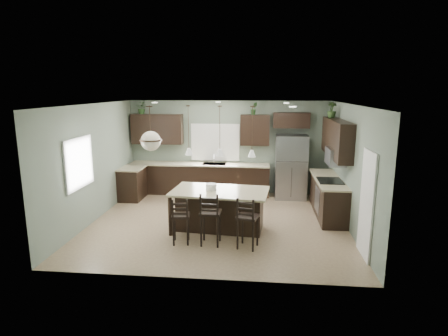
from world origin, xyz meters
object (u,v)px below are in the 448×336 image
bar_stool_left (181,220)px  bar_stool_right (248,222)px  plant_back_left (142,108)px  bar_stool_center (211,218)px  kitchen_island (220,210)px  refrigerator (291,167)px  serving_dish (211,187)px

bar_stool_left → bar_stool_right: 1.38m
bar_stool_right → plant_back_left: bearing=145.4°
bar_stool_center → plant_back_left: bearing=125.0°
kitchen_island → bar_stool_right: size_ratio=1.98×
bar_stool_center → plant_back_left: 5.06m
refrigerator → bar_stool_right: bearing=-106.7°
bar_stool_center → plant_back_left: size_ratio=3.12×
serving_dish → plant_back_left: bearing=129.5°
kitchen_island → serving_dish: (-0.20, 0.02, 0.53)m
serving_dish → bar_stool_left: serving_dish is taller
kitchen_island → bar_stool_right: 1.14m
bar_stool_center → bar_stool_left: bearing=-178.1°
serving_dish → bar_stool_right: size_ratio=0.22×
refrigerator → plant_back_left: 4.75m
refrigerator → bar_stool_center: (-1.87, -3.58, -0.36)m
serving_dish → bar_stool_right: (0.86, -0.94, -0.46)m
kitchen_island → bar_stool_left: (-0.72, -0.83, 0.03)m
refrigerator → serving_dish: 3.37m
refrigerator → bar_stool_center: bearing=-117.6°
kitchen_island → serving_dish: bearing=-180.0°
bar_stool_left → refrigerator: bearing=47.0°
refrigerator → serving_dish: size_ratio=7.71×
bar_stool_right → serving_dish: bearing=147.5°
serving_dish → plant_back_left: plant_back_left is taller
bar_stool_left → plant_back_left: (-1.96, 3.86, 2.09)m
serving_dish → bar_stool_right: 1.35m
kitchen_island → serving_dish: serving_dish is taller
refrigerator → kitchen_island: 3.31m
bar_stool_center → kitchen_island: bearing=84.1°
refrigerator → bar_stool_left: size_ratio=1.88×
bar_stool_center → bar_stool_right: bearing=-6.3°
bar_stool_center → bar_stool_right: size_ratio=1.04×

